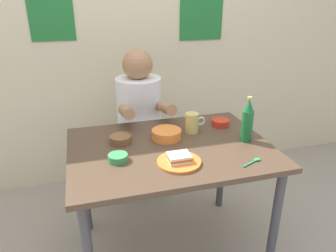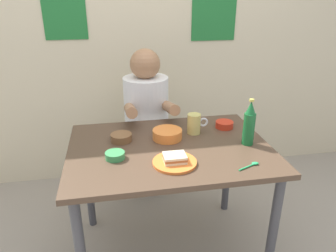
% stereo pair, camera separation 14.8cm
% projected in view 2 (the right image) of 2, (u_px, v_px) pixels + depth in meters
% --- Properties ---
extents(ground_plane, '(6.00, 6.00, 0.00)m').
position_uv_depth(ground_plane, '(169.00, 249.00, 2.04)').
color(ground_plane, gray).
extents(wall_back, '(4.40, 0.09, 2.60)m').
position_uv_depth(wall_back, '(145.00, 22.00, 2.48)').
color(wall_back, beige).
rests_on(wall_back, ground).
extents(dining_table, '(1.10, 0.80, 0.74)m').
position_uv_depth(dining_table, '(170.00, 161.00, 1.78)').
color(dining_table, '#4C3828').
rests_on(dining_table, ground).
extents(stool, '(0.34, 0.34, 0.45)m').
position_uv_depth(stool, '(148.00, 156.00, 2.46)').
color(stool, '#4C4C51').
rests_on(stool, ground).
extents(person_seated, '(0.33, 0.56, 0.72)m').
position_uv_depth(person_seated, '(146.00, 106.00, 2.29)').
color(person_seated, white).
rests_on(person_seated, stool).
extents(plate_orange, '(0.22, 0.22, 0.01)m').
position_uv_depth(plate_orange, '(175.00, 162.00, 1.57)').
color(plate_orange, orange).
rests_on(plate_orange, dining_table).
extents(sandwich, '(0.11, 0.09, 0.04)m').
position_uv_depth(sandwich, '(175.00, 158.00, 1.56)').
color(sandwich, beige).
rests_on(sandwich, plate_orange).
extents(beer_mug, '(0.13, 0.08, 0.12)m').
position_uv_depth(beer_mug, '(194.00, 124.00, 1.89)').
color(beer_mug, '#D1BC66').
rests_on(beer_mug, dining_table).
extents(beer_bottle, '(0.06, 0.06, 0.26)m').
position_uv_depth(beer_bottle, '(249.00, 124.00, 1.73)').
color(beer_bottle, '#19602D').
rests_on(beer_bottle, dining_table).
extents(dip_bowl_green, '(0.10, 0.10, 0.03)m').
position_uv_depth(dip_bowl_green, '(115.00, 155.00, 1.61)').
color(dip_bowl_green, '#388C4C').
rests_on(dip_bowl_green, dining_table).
extents(sauce_bowl_chili, '(0.11, 0.11, 0.04)m').
position_uv_depth(sauce_bowl_chili, '(224.00, 124.00, 1.98)').
color(sauce_bowl_chili, red).
rests_on(sauce_bowl_chili, dining_table).
extents(soup_bowl_orange, '(0.17, 0.17, 0.05)m').
position_uv_depth(soup_bowl_orange, '(167.00, 134.00, 1.83)').
color(soup_bowl_orange, orange).
rests_on(soup_bowl_orange, dining_table).
extents(condiment_bowl_brown, '(0.12, 0.12, 0.04)m').
position_uv_depth(condiment_bowl_brown, '(121.00, 137.00, 1.80)').
color(condiment_bowl_brown, brown).
rests_on(condiment_bowl_brown, dining_table).
extents(spoon, '(0.12, 0.06, 0.01)m').
position_uv_depth(spoon, '(252.00, 165.00, 1.55)').
color(spoon, '#26A559').
rests_on(spoon, dining_table).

